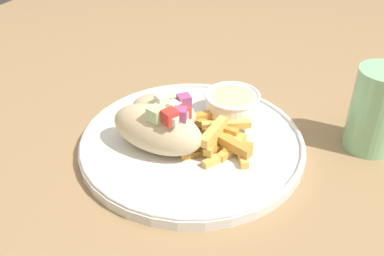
{
  "coord_description": "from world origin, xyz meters",
  "views": [
    {
      "loc": [
        0.2,
        -0.49,
        1.08
      ],
      "look_at": [
        -0.03,
        -0.05,
        0.74
      ],
      "focal_mm": 42.0,
      "sensor_mm": 36.0,
      "label": 1
    }
  ],
  "objects_px": {
    "pita_sandwich_far": "(164,111)",
    "water_glass": "(375,113)",
    "pita_sandwich_near": "(158,129)",
    "fries_pile": "(219,136)",
    "sauce_ramekin": "(232,104)",
    "plate": "(192,142)"
  },
  "relations": [
    {
      "from": "plate",
      "to": "pita_sandwich_far",
      "type": "height_order",
      "value": "pita_sandwich_far"
    },
    {
      "from": "pita_sandwich_near",
      "to": "water_glass",
      "type": "bearing_deg",
      "value": 33.06
    },
    {
      "from": "pita_sandwich_far",
      "to": "sauce_ramekin",
      "type": "height_order",
      "value": "pita_sandwich_far"
    },
    {
      "from": "plate",
      "to": "fries_pile",
      "type": "relative_size",
      "value": 2.42
    },
    {
      "from": "fries_pile",
      "to": "water_glass",
      "type": "xyz_separation_m",
      "value": [
        0.18,
        0.11,
        0.03
      ]
    },
    {
      "from": "plate",
      "to": "pita_sandwich_far",
      "type": "relative_size",
      "value": 3.04
    },
    {
      "from": "fries_pile",
      "to": "sauce_ramekin",
      "type": "height_order",
      "value": "sauce_ramekin"
    },
    {
      "from": "pita_sandwich_near",
      "to": "plate",
      "type": "bearing_deg",
      "value": 51.82
    },
    {
      "from": "pita_sandwich_near",
      "to": "fries_pile",
      "type": "distance_m",
      "value": 0.09
    },
    {
      "from": "pita_sandwich_far",
      "to": "water_glass",
      "type": "xyz_separation_m",
      "value": [
        0.27,
        0.11,
        0.02
      ]
    },
    {
      "from": "fries_pile",
      "to": "sauce_ramekin",
      "type": "relative_size",
      "value": 1.57
    },
    {
      "from": "plate",
      "to": "pita_sandwich_near",
      "type": "height_order",
      "value": "pita_sandwich_near"
    },
    {
      "from": "pita_sandwich_far",
      "to": "sauce_ramekin",
      "type": "xyz_separation_m",
      "value": [
        0.08,
        0.07,
        -0.0
      ]
    },
    {
      "from": "plate",
      "to": "pita_sandwich_far",
      "type": "xyz_separation_m",
      "value": [
        -0.05,
        0.01,
        0.03
      ]
    },
    {
      "from": "fries_pile",
      "to": "sauce_ramekin",
      "type": "distance_m",
      "value": 0.07
    },
    {
      "from": "pita_sandwich_near",
      "to": "sauce_ramekin",
      "type": "bearing_deg",
      "value": 65.12
    },
    {
      "from": "plate",
      "to": "pita_sandwich_near",
      "type": "relative_size",
      "value": 2.4
    },
    {
      "from": "fries_pile",
      "to": "water_glass",
      "type": "relative_size",
      "value": 1.08
    },
    {
      "from": "plate",
      "to": "fries_pile",
      "type": "distance_m",
      "value": 0.04
    },
    {
      "from": "plate",
      "to": "water_glass",
      "type": "bearing_deg",
      "value": 29.79
    },
    {
      "from": "pita_sandwich_near",
      "to": "pita_sandwich_far",
      "type": "bearing_deg",
      "value": 112.59
    },
    {
      "from": "plate",
      "to": "pita_sandwich_far",
      "type": "distance_m",
      "value": 0.06
    }
  ]
}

